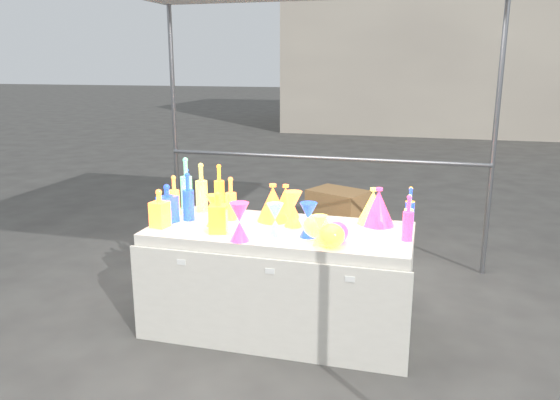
% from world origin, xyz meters
% --- Properties ---
extents(ground, '(80.00, 80.00, 0.00)m').
position_xyz_m(ground, '(0.00, 0.00, 0.00)').
color(ground, '#5B5954').
rests_on(ground, ground).
extents(display_table, '(1.84, 0.83, 0.75)m').
position_xyz_m(display_table, '(0.00, -0.01, 0.37)').
color(display_table, silver).
rests_on(display_table, ground).
extents(background_building, '(14.00, 6.00, 6.00)m').
position_xyz_m(background_building, '(4.00, 14.00, 3.00)').
color(background_building, beige).
rests_on(background_building, ground).
extents(cardboard_box_closed, '(0.76, 0.67, 0.45)m').
position_xyz_m(cardboard_box_closed, '(0.00, 2.52, 0.23)').
color(cardboard_box_closed, '#A77A4B').
rests_on(cardboard_box_closed, ground).
extents(cardboard_box_flat, '(0.85, 0.67, 0.07)m').
position_xyz_m(cardboard_box_flat, '(0.33, 2.04, 0.03)').
color(cardboard_box_flat, '#A77A4B').
rests_on(cardboard_box_flat, ground).
extents(bottle_0, '(0.09, 0.09, 0.30)m').
position_xyz_m(bottle_0, '(-0.85, 0.12, 0.90)').
color(bottle_0, '#F8174C').
rests_on(bottle_0, display_table).
extents(bottle_1, '(0.08, 0.08, 0.32)m').
position_xyz_m(bottle_1, '(-0.85, 0.35, 0.91)').
color(bottle_1, '#177F4B').
rests_on(bottle_1, display_table).
extents(bottle_2, '(0.09, 0.09, 0.36)m').
position_xyz_m(bottle_2, '(-0.58, 0.35, 0.93)').
color(bottle_2, yellow).
rests_on(bottle_2, display_table).
extents(bottle_4, '(0.10, 0.10, 0.38)m').
position_xyz_m(bottle_4, '(-0.69, 0.27, 0.94)').
color(bottle_4, '#148180').
rests_on(bottle_4, display_table).
extents(bottle_5, '(0.09, 0.09, 0.41)m').
position_xyz_m(bottle_5, '(-0.82, 0.28, 0.96)').
color(bottle_5, '#D32A8A').
rests_on(bottle_5, display_table).
extents(bottle_6, '(0.10, 0.10, 0.32)m').
position_xyz_m(bottle_6, '(-0.40, 0.11, 0.91)').
color(bottle_6, '#F8174C').
rests_on(bottle_6, display_table).
extents(bottle_7, '(0.10, 0.10, 0.35)m').
position_xyz_m(bottle_7, '(-0.69, 0.02, 0.93)').
color(bottle_7, '#177F4B').
rests_on(bottle_7, display_table).
extents(decanter_0, '(0.13, 0.13, 0.27)m').
position_xyz_m(decanter_0, '(-0.81, -0.19, 0.88)').
color(decanter_0, '#F8174C').
rests_on(decanter_0, display_table).
extents(decanter_1, '(0.14, 0.14, 0.28)m').
position_xyz_m(decanter_1, '(-0.37, -0.20, 0.89)').
color(decanter_1, yellow).
rests_on(decanter_1, display_table).
extents(decanter_2, '(0.15, 0.15, 0.28)m').
position_xyz_m(decanter_2, '(-0.81, -0.07, 0.89)').
color(decanter_2, '#177F4B').
rests_on(decanter_2, display_table).
extents(hourglass_0, '(0.15, 0.15, 0.22)m').
position_xyz_m(hourglass_0, '(-0.46, -0.07, 0.86)').
color(hourglass_0, yellow).
rests_on(hourglass_0, display_table).
extents(hourglass_1, '(0.14, 0.14, 0.25)m').
position_xyz_m(hourglass_1, '(-0.18, -0.34, 0.88)').
color(hourglass_1, blue).
rests_on(hourglass_1, display_table).
extents(hourglass_2, '(0.10, 0.10, 0.19)m').
position_xyz_m(hourglass_2, '(0.33, -0.28, 0.85)').
color(hourglass_2, '#148180').
rests_on(hourglass_2, display_table).
extents(hourglass_3, '(0.12, 0.12, 0.22)m').
position_xyz_m(hourglass_3, '(0.02, -0.18, 0.86)').
color(hourglass_3, '#D32A8A').
rests_on(hourglass_3, display_table).
extents(hourglass_4, '(0.15, 0.15, 0.25)m').
position_xyz_m(hourglass_4, '(0.08, 0.07, 0.87)').
color(hourglass_4, '#F8174C').
rests_on(hourglass_4, display_table).
extents(hourglass_5, '(0.12, 0.12, 0.23)m').
position_xyz_m(hourglass_5, '(0.23, -0.14, 0.87)').
color(hourglass_5, '#177F4B').
rests_on(hourglass_5, display_table).
extents(globe_0, '(0.19, 0.19, 0.13)m').
position_xyz_m(globe_0, '(0.41, -0.30, 0.82)').
color(globe_0, '#F8174C').
rests_on(globe_0, display_table).
extents(globe_1, '(0.17, 0.17, 0.14)m').
position_xyz_m(globe_1, '(0.28, -0.14, 0.82)').
color(globe_1, '#148180').
rests_on(globe_1, display_table).
extents(globe_3, '(0.19, 0.19, 0.12)m').
position_xyz_m(globe_3, '(0.43, -0.21, 0.81)').
color(globe_3, blue).
rests_on(globe_3, display_table).
extents(lampshade_0, '(0.24, 0.24, 0.27)m').
position_xyz_m(lampshade_0, '(-0.10, 0.16, 0.89)').
color(lampshade_0, yellow).
rests_on(lampshade_0, display_table).
extents(lampshade_1, '(0.26, 0.26, 0.25)m').
position_xyz_m(lampshade_1, '(-0.03, 0.28, 0.87)').
color(lampshade_1, yellow).
rests_on(lampshade_1, display_table).
extents(lampshade_2, '(0.28, 0.28, 0.27)m').
position_xyz_m(lampshade_2, '(0.64, 0.25, 0.88)').
color(lampshade_2, blue).
rests_on(lampshade_2, display_table).
extents(lampshade_3, '(0.27, 0.27, 0.26)m').
position_xyz_m(lampshade_3, '(0.60, 0.28, 0.88)').
color(lampshade_3, '#148180').
rests_on(lampshade_3, display_table).
extents(bottle_8, '(0.07, 0.07, 0.28)m').
position_xyz_m(bottle_8, '(0.86, 0.26, 0.89)').
color(bottle_8, '#177F4B').
rests_on(bottle_8, display_table).
extents(bottle_9, '(0.08, 0.08, 0.29)m').
position_xyz_m(bottle_9, '(0.86, 0.27, 0.89)').
color(bottle_9, yellow).
rests_on(bottle_9, display_table).
extents(bottle_10, '(0.07, 0.07, 0.30)m').
position_xyz_m(bottle_10, '(0.86, -0.05, 0.90)').
color(bottle_10, blue).
rests_on(bottle_10, display_table).
extents(bottle_11, '(0.07, 0.07, 0.28)m').
position_xyz_m(bottle_11, '(0.86, 0.07, 0.89)').
color(bottle_11, '#148180').
rests_on(bottle_11, display_table).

